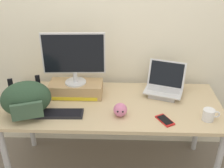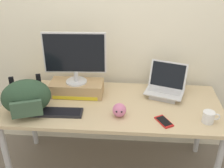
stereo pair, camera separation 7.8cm
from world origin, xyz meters
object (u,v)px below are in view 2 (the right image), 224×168
at_px(toner_box_yellow, 77,88).
at_px(desktop_monitor, 75,56).
at_px(open_laptop, 165,90).
at_px(plush_toy, 119,110).
at_px(external_keyboard, 56,112).
at_px(cell_phone, 164,122).
at_px(coffee_mug, 209,117).
at_px(messenger_backpack, 26,97).

xyz_separation_m(toner_box_yellow, desktop_monitor, (0.00, -0.00, 0.29)).
xyz_separation_m(open_laptop, plush_toy, (-0.37, -0.34, -0.00)).
relative_size(open_laptop, external_keyboard, 0.91).
bearing_deg(toner_box_yellow, external_keyboard, -109.06).
distance_m(external_keyboard, cell_phone, 0.82).
bearing_deg(toner_box_yellow, cell_phone, -26.56).
distance_m(open_laptop, cell_phone, 0.40).
xyz_separation_m(desktop_monitor, coffee_mug, (1.03, -0.33, -0.31)).
height_order(desktop_monitor, plush_toy, desktop_monitor).
relative_size(desktop_monitor, external_keyboard, 1.25).
height_order(toner_box_yellow, desktop_monitor, desktop_monitor).
bearing_deg(coffee_mug, open_laptop, 127.39).
distance_m(toner_box_yellow, desktop_monitor, 0.29).
height_order(cell_phone, plush_toy, plush_toy).
distance_m(desktop_monitor, messenger_backpack, 0.49).
bearing_deg(cell_phone, open_laptop, 54.57).
xyz_separation_m(toner_box_yellow, open_laptop, (0.75, 0.04, -0.00)).
bearing_deg(coffee_mug, messenger_backpack, 178.92).
bearing_deg(open_laptop, desktop_monitor, -158.96).
bearing_deg(messenger_backpack, cell_phone, -21.71).
height_order(toner_box_yellow, messenger_backpack, messenger_backpack).
distance_m(messenger_backpack, coffee_mug, 1.36).
bearing_deg(plush_toy, coffee_mug, -2.73).
bearing_deg(toner_box_yellow, open_laptop, 2.97).
distance_m(toner_box_yellow, coffee_mug, 1.08).
distance_m(desktop_monitor, coffee_mug, 1.13).
relative_size(toner_box_yellow, desktop_monitor, 0.88).
bearing_deg(toner_box_yellow, coffee_mug, -17.70).
bearing_deg(coffee_mug, cell_phone, -175.46).
bearing_deg(cell_phone, plush_toy, 140.73).
xyz_separation_m(external_keyboard, coffee_mug, (1.14, -0.02, 0.03)).
relative_size(desktop_monitor, plush_toy, 4.86).
relative_size(desktop_monitor, open_laptop, 1.38).
xyz_separation_m(cell_phone, plush_toy, (-0.33, 0.06, 0.05)).
height_order(external_keyboard, cell_phone, external_keyboard).
height_order(open_laptop, external_keyboard, open_laptop).
xyz_separation_m(open_laptop, cell_phone, (-0.04, -0.39, -0.05)).
height_order(external_keyboard, plush_toy, plush_toy).
xyz_separation_m(desktop_monitor, cell_phone, (0.71, -0.35, -0.35)).
bearing_deg(cell_phone, coffee_mug, -25.01).
bearing_deg(cell_phone, toner_box_yellow, 123.89).
height_order(toner_box_yellow, coffee_mug, toner_box_yellow).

